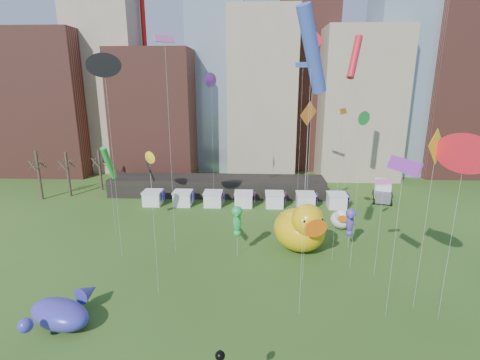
{
  "coord_description": "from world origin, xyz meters",
  "views": [
    {
      "loc": [
        2.96,
        -19.83,
        19.65
      ],
      "look_at": [
        1.67,
        8.2,
        12.0
      ],
      "focal_mm": 27.0,
      "sensor_mm": 36.0,
      "label": 1
    }
  ],
  "objects_px": {
    "big_duck": "(301,227)",
    "seahorse_purple": "(350,220)",
    "small_duck": "(341,219)",
    "seahorse_green": "(237,219)",
    "box_truck": "(382,191)",
    "whale_inflatable": "(62,312)"
  },
  "relations": [
    {
      "from": "big_duck",
      "to": "seahorse_purple",
      "type": "height_order",
      "value": "big_duck"
    },
    {
      "from": "small_duck",
      "to": "seahorse_green",
      "type": "xyz_separation_m",
      "value": [
        -13.93,
        -9.04,
        3.27
      ]
    },
    {
      "from": "big_duck",
      "to": "seahorse_green",
      "type": "xyz_separation_m",
      "value": [
        -7.5,
        -2.02,
        1.75
      ]
    },
    {
      "from": "big_duck",
      "to": "box_truck",
      "type": "height_order",
      "value": "big_duck"
    },
    {
      "from": "seahorse_green",
      "to": "whale_inflatable",
      "type": "height_order",
      "value": "seahorse_green"
    },
    {
      "from": "seahorse_green",
      "to": "seahorse_purple",
      "type": "xyz_separation_m",
      "value": [
        13.44,
        2.79,
        -1.02
      ]
    },
    {
      "from": "small_duck",
      "to": "seahorse_green",
      "type": "distance_m",
      "value": 16.92
    },
    {
      "from": "big_duck",
      "to": "whale_inflatable",
      "type": "distance_m",
      "value": 26.15
    },
    {
      "from": "seahorse_green",
      "to": "small_duck",
      "type": "bearing_deg",
      "value": 35.21
    },
    {
      "from": "small_duck",
      "to": "box_truck",
      "type": "relative_size",
      "value": 0.57
    },
    {
      "from": "seahorse_purple",
      "to": "big_duck",
      "type": "bearing_deg",
      "value": -157.25
    },
    {
      "from": "small_duck",
      "to": "seahorse_purple",
      "type": "relative_size",
      "value": 0.82
    },
    {
      "from": "big_duck",
      "to": "whale_inflatable",
      "type": "relative_size",
      "value": 1.25
    },
    {
      "from": "big_duck",
      "to": "whale_inflatable",
      "type": "height_order",
      "value": "big_duck"
    },
    {
      "from": "small_duck",
      "to": "seahorse_purple",
      "type": "height_order",
      "value": "seahorse_purple"
    },
    {
      "from": "big_duck",
      "to": "whale_inflatable",
      "type": "xyz_separation_m",
      "value": [
        -21.45,
        -14.86,
        -1.76
      ]
    },
    {
      "from": "big_duck",
      "to": "box_truck",
      "type": "bearing_deg",
      "value": 34.49
    },
    {
      "from": "seahorse_purple",
      "to": "whale_inflatable",
      "type": "height_order",
      "value": "seahorse_purple"
    },
    {
      "from": "big_duck",
      "to": "seahorse_purple",
      "type": "xyz_separation_m",
      "value": [
        5.94,
        0.77,
        0.72
      ]
    },
    {
      "from": "seahorse_purple",
      "to": "box_truck",
      "type": "bearing_deg",
      "value": 77.39
    },
    {
      "from": "small_duck",
      "to": "seahorse_purple",
      "type": "xyz_separation_m",
      "value": [
        -0.48,
        -6.25,
        2.24
      ]
    },
    {
      "from": "small_duck",
      "to": "whale_inflatable",
      "type": "relative_size",
      "value": 0.58
    }
  ]
}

